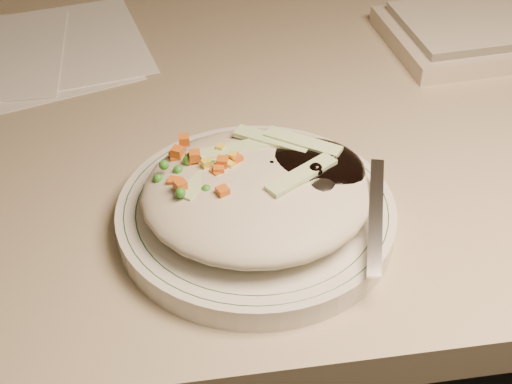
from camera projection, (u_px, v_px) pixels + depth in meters
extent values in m
cube|color=tan|center=(324.00, 110.00, 0.79)|extent=(1.40, 0.70, 0.04)
cylinder|color=silver|center=(256.00, 215.00, 0.61)|extent=(0.24, 0.24, 0.02)
torus|color=#144723|center=(256.00, 206.00, 0.61)|extent=(0.23, 0.23, 0.00)
torus|color=#144723|center=(256.00, 206.00, 0.61)|extent=(0.21, 0.21, 0.00)
ellipsoid|color=#BBB298|center=(257.00, 192.00, 0.59)|extent=(0.19, 0.18, 0.04)
ellipsoid|color=black|center=(307.00, 171.00, 0.60)|extent=(0.10, 0.09, 0.03)
ellipsoid|color=orange|center=(200.00, 180.00, 0.60)|extent=(0.08, 0.08, 0.02)
sphere|color=black|center=(271.00, 167.00, 0.59)|extent=(0.01, 0.01, 0.01)
sphere|color=black|center=(304.00, 159.00, 0.60)|extent=(0.01, 0.01, 0.01)
sphere|color=black|center=(333.00, 158.00, 0.59)|extent=(0.01, 0.01, 0.01)
sphere|color=black|center=(321.00, 155.00, 0.61)|extent=(0.01, 0.01, 0.01)
sphere|color=black|center=(316.00, 170.00, 0.58)|extent=(0.01, 0.01, 0.01)
sphere|color=black|center=(303.00, 165.00, 0.60)|extent=(0.01, 0.01, 0.01)
sphere|color=black|center=(313.00, 156.00, 0.61)|extent=(0.01, 0.01, 0.01)
cube|color=#D25C17|center=(195.00, 156.00, 0.59)|extent=(0.01, 0.01, 0.01)
cube|color=#D25C17|center=(217.00, 181.00, 0.58)|extent=(0.01, 0.01, 0.01)
cube|color=#D25C17|center=(177.00, 152.00, 0.60)|extent=(0.01, 0.01, 0.01)
cube|color=#D25C17|center=(222.00, 162.00, 0.58)|extent=(0.01, 0.01, 0.01)
cube|color=#D25C17|center=(219.00, 170.00, 0.58)|extent=(0.01, 0.01, 0.01)
cube|color=#D25C17|center=(175.00, 157.00, 0.61)|extent=(0.01, 0.01, 0.01)
cube|color=#D25C17|center=(192.00, 159.00, 0.59)|extent=(0.01, 0.01, 0.01)
cube|color=#D25C17|center=(217.00, 174.00, 0.58)|extent=(0.01, 0.01, 0.01)
cube|color=#D25C17|center=(236.00, 160.00, 0.59)|extent=(0.01, 0.01, 0.01)
cube|color=#D25C17|center=(184.00, 140.00, 0.61)|extent=(0.01, 0.01, 0.01)
cube|color=#D25C17|center=(180.00, 185.00, 0.56)|extent=(0.01, 0.01, 0.01)
cube|color=#D25C17|center=(223.00, 192.00, 0.56)|extent=(0.01, 0.01, 0.01)
cube|color=#D25C17|center=(174.00, 183.00, 0.58)|extent=(0.01, 0.01, 0.01)
cube|color=#D25C17|center=(177.00, 160.00, 0.61)|extent=(0.01, 0.01, 0.01)
sphere|color=#388C28|center=(217.00, 168.00, 0.59)|extent=(0.01, 0.01, 0.01)
sphere|color=#388C28|center=(181.00, 193.00, 0.56)|extent=(0.01, 0.01, 0.01)
sphere|color=#388C28|center=(178.00, 170.00, 0.59)|extent=(0.01, 0.01, 0.01)
sphere|color=#388C28|center=(164.00, 165.00, 0.58)|extent=(0.01, 0.01, 0.01)
sphere|color=#388C28|center=(213.00, 165.00, 0.59)|extent=(0.01, 0.01, 0.01)
sphere|color=#388C28|center=(226.00, 191.00, 0.57)|extent=(0.01, 0.01, 0.01)
sphere|color=#388C28|center=(200.00, 176.00, 0.59)|extent=(0.01, 0.01, 0.01)
sphere|color=#388C28|center=(194.00, 192.00, 0.57)|extent=(0.01, 0.01, 0.01)
sphere|color=#388C28|center=(158.00, 179.00, 0.58)|extent=(0.01, 0.01, 0.01)
sphere|color=#388C28|center=(190.00, 158.00, 0.59)|extent=(0.01, 0.01, 0.01)
sphere|color=#388C28|center=(188.00, 160.00, 0.59)|extent=(0.01, 0.01, 0.01)
sphere|color=#388C28|center=(180.00, 183.00, 0.58)|extent=(0.01, 0.01, 0.01)
sphere|color=#388C28|center=(206.00, 190.00, 0.57)|extent=(0.01, 0.01, 0.01)
sphere|color=#388C28|center=(238.00, 152.00, 0.61)|extent=(0.01, 0.01, 0.01)
cube|color=yellow|center=(212.00, 165.00, 0.59)|extent=(0.01, 0.01, 0.01)
cube|color=yellow|center=(230.00, 166.00, 0.59)|extent=(0.01, 0.01, 0.01)
cube|color=yellow|center=(199.00, 164.00, 0.60)|extent=(0.01, 0.01, 0.01)
cube|color=yellow|center=(206.00, 164.00, 0.59)|extent=(0.01, 0.01, 0.01)
cube|color=yellow|center=(200.00, 177.00, 0.59)|extent=(0.01, 0.01, 0.01)
cube|color=yellow|center=(232.00, 157.00, 0.59)|extent=(0.01, 0.01, 0.01)
cube|color=yellow|center=(220.00, 149.00, 0.60)|extent=(0.01, 0.01, 0.01)
cube|color=yellow|center=(212.00, 177.00, 0.59)|extent=(0.01, 0.01, 0.01)
cube|color=#B2D18C|center=(238.00, 148.00, 0.61)|extent=(0.07, 0.03, 0.00)
cube|color=#B2D18C|center=(272.00, 140.00, 0.61)|extent=(0.06, 0.05, 0.00)
cube|color=#B2D18C|center=(207.00, 175.00, 0.58)|extent=(0.05, 0.06, 0.00)
cube|color=#B2D18C|center=(303.00, 142.00, 0.61)|extent=(0.06, 0.05, 0.00)
cube|color=#B2D18C|center=(264.00, 185.00, 0.58)|extent=(0.07, 0.04, 0.00)
cube|color=#B2D18C|center=(302.00, 175.00, 0.57)|extent=(0.07, 0.05, 0.00)
ellipsoid|color=silver|center=(316.00, 180.00, 0.58)|extent=(0.05, 0.06, 0.01)
cube|color=silver|center=(376.00, 215.00, 0.57)|extent=(0.04, 0.11, 0.03)
cube|color=white|center=(16.00, 53.00, 0.85)|extent=(0.34, 0.27, 0.00)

